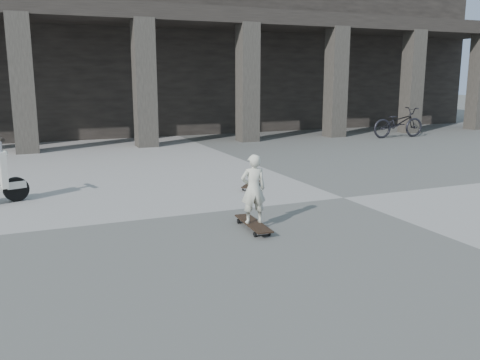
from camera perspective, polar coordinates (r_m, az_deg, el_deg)
name	(u,v)px	position (r m, az deg, el deg)	size (l,w,h in m)	color
ground	(343,198)	(9.66, 11.54, -1.97)	(90.00, 90.00, 0.00)	#52524F
colonnade	(158,57)	(22.16, -9.16, 13.49)	(28.00, 8.82, 6.00)	black
longboard	(253,224)	(7.53, 1.49, -4.96)	(0.30, 1.03, 0.10)	black
skateboard_spare	(251,185)	(10.27, 1.26, -0.53)	(0.65, 0.72, 0.09)	black
child	(253,189)	(7.39, 1.51, -1.00)	(0.37, 0.24, 1.02)	beige
bicycle	(398,123)	(19.75, 17.35, 6.17)	(0.73, 2.10, 1.10)	black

